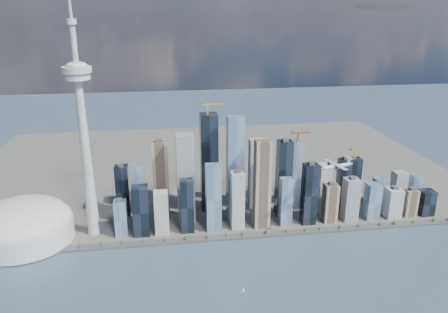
{
  "coord_description": "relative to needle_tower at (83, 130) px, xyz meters",
  "views": [
    {
      "loc": [
        -142.68,
        -565.54,
        469.3
      ],
      "look_at": [
        -22.02,
        260.0,
        181.84
      ],
      "focal_mm": 35.0,
      "sensor_mm": 36.0,
      "label": 1
    }
  ],
  "objects": [
    {
      "name": "seawall",
      "position": [
        300.0,
        -60.0,
        -233.84
      ],
      "size": [
        1100.0,
        22.0,
        4.0
      ],
      "primitive_type": "cube",
      "color": "#383838",
      "rests_on": "ground"
    },
    {
      "name": "land",
      "position": [
        300.0,
        390.0,
        -234.34
      ],
      "size": [
        1400.0,
        900.0,
        3.0
      ],
      "primitive_type": "cube",
      "color": "#4C4C47",
      "rests_on": "ground"
    },
    {
      "name": "shoreline_trees",
      "position": [
        300.0,
        -60.0,
        -227.06
      ],
      "size": [
        960.53,
        7.2,
        8.8
      ],
      "color": "#3F2D1E",
      "rests_on": "seawall"
    },
    {
      "name": "skyscraper_cluster",
      "position": [
        359.62,
        26.82,
        -154.49
      ],
      "size": [
        736.0,
        142.0,
        261.87
      ],
      "color": "black",
      "rests_on": "land"
    },
    {
      "name": "needle_tower",
      "position": [
        0.0,
        0.0,
        0.0
      ],
      "size": [
        56.0,
        56.0,
        550.5
      ],
      "color": "#A7A7A1",
      "rests_on": "land"
    },
    {
      "name": "dome_stadium",
      "position": [
        -140.0,
        -10.0,
        -196.4
      ],
      "size": [
        200.0,
        200.0,
        86.0
      ],
      "color": "#BBBBBB",
      "rests_on": "land"
    },
    {
      "name": "airplane",
      "position": [
        501.61,
        -93.79,
        -69.69
      ],
      "size": [
        75.21,
        67.05,
        18.56
      ],
      "rotation": [
        0.0,
        0.0,
        0.26
      ],
      "color": "silver",
      "rests_on": "ground"
    },
    {
      "name": "sailboat_west",
      "position": [
        283.08,
        -246.14,
        -232.94
      ],
      "size": [
        6.54,
        2.5,
        9.03
      ],
      "rotation": [
        0.0,
        0.0,
        -0.14
      ],
      "color": "silver",
      "rests_on": "ground"
    }
  ]
}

